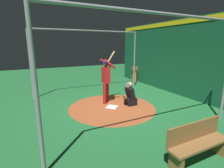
# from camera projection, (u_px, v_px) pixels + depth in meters

# --- Properties ---
(ground_plane) EXTENTS (26.62, 26.62, 0.00)m
(ground_plane) POSITION_uv_depth(u_px,v_px,m) (112.00, 107.00, 6.72)
(ground_plane) COLOR #216633
(dirt_circle) EXTENTS (3.40, 3.40, 0.01)m
(dirt_circle) POSITION_uv_depth(u_px,v_px,m) (112.00, 107.00, 6.72)
(dirt_circle) COLOR #9E4C28
(dirt_circle) RESTS_ON ground
(home_plate) EXTENTS (0.59, 0.59, 0.01)m
(home_plate) POSITION_uv_depth(u_px,v_px,m) (112.00, 107.00, 6.72)
(home_plate) COLOR white
(home_plate) RESTS_ON dirt_circle
(batter) EXTENTS (0.68, 0.49, 2.16)m
(batter) POSITION_uv_depth(u_px,v_px,m) (106.00, 77.00, 7.05)
(batter) COLOR maroon
(batter) RESTS_ON ground
(catcher) EXTENTS (0.58, 0.40, 0.97)m
(catcher) POSITION_uv_depth(u_px,v_px,m) (130.00, 96.00, 6.90)
(catcher) COLOR black
(catcher) RESTS_ON ground
(back_wall) EXTENTS (0.23, 10.62, 3.60)m
(back_wall) POSITION_uv_depth(u_px,v_px,m) (184.00, 58.00, 7.95)
(back_wall) COLOR #145133
(back_wall) RESTS_ON ground
(cage_frame) EXTENTS (5.57, 5.27, 3.14)m
(cage_frame) POSITION_uv_depth(u_px,v_px,m) (112.00, 52.00, 6.22)
(cage_frame) COLOR gray
(cage_frame) RESTS_ON ground
(bat_rack) EXTENTS (0.58, 0.15, 1.05)m
(bat_rack) POSITION_uv_depth(u_px,v_px,m) (136.00, 74.00, 11.27)
(bat_rack) COLOR olive
(bat_rack) RESTS_ON ground
(bench) EXTENTS (1.54, 0.36, 0.85)m
(bench) POSITION_uv_depth(u_px,v_px,m) (198.00, 142.00, 3.54)
(bench) COLOR olive
(bench) RESTS_ON ground
(baseball_0) EXTENTS (0.07, 0.07, 0.07)m
(baseball_0) POSITION_uv_depth(u_px,v_px,m) (116.00, 107.00, 6.61)
(baseball_0) COLOR white
(baseball_0) RESTS_ON dirt_circle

